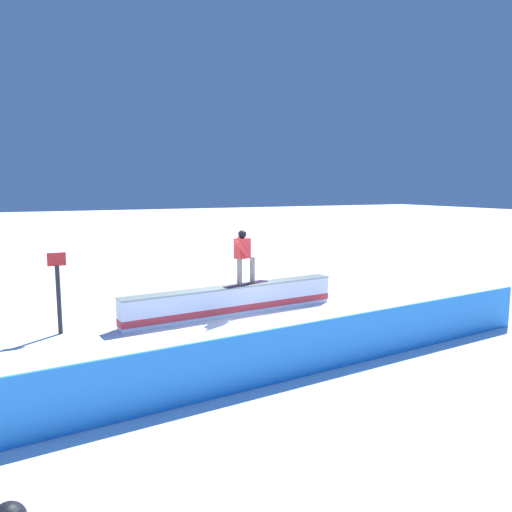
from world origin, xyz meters
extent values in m
plane|color=white|center=(0.00, 0.00, 0.00)|extent=(120.00, 120.00, 0.00)
cube|color=white|center=(0.00, 0.00, 0.36)|extent=(6.09, 1.02, 0.73)
cube|color=red|center=(0.00, 0.00, 0.18)|extent=(6.10, 1.03, 0.17)
cube|color=gray|center=(0.00, 0.00, 0.75)|extent=(6.10, 1.08, 0.04)
cube|color=#25152B|center=(-0.39, -0.04, 0.77)|extent=(1.42, 0.70, 0.01)
cylinder|color=gray|center=(-0.17, 0.04, 1.13)|extent=(0.18, 0.18, 0.70)
cylinder|color=gray|center=(-0.61, -0.11, 1.13)|extent=(0.18, 0.18, 0.70)
cube|color=red|center=(-0.27, 0.00, 1.75)|extent=(0.46, 0.36, 0.53)
sphere|color=black|center=(-0.27, 0.00, 2.12)|extent=(0.22, 0.22, 0.22)
cylinder|color=red|center=(-0.15, 0.22, 1.77)|extent=(0.45, 0.23, 0.46)
cylinder|color=red|center=(-0.31, -0.19, 1.77)|extent=(0.29, 0.17, 0.55)
cube|color=#2A89E9|center=(0.00, 4.46, 0.49)|extent=(11.12, 1.15, 0.97)
cylinder|color=#262628|center=(4.27, -0.12, 0.79)|extent=(0.10, 0.10, 1.58)
cube|color=red|center=(4.27, -0.12, 1.73)|extent=(0.40, 0.04, 0.30)
camera|label=1|loc=(4.99, 11.74, 3.37)|focal=34.64mm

